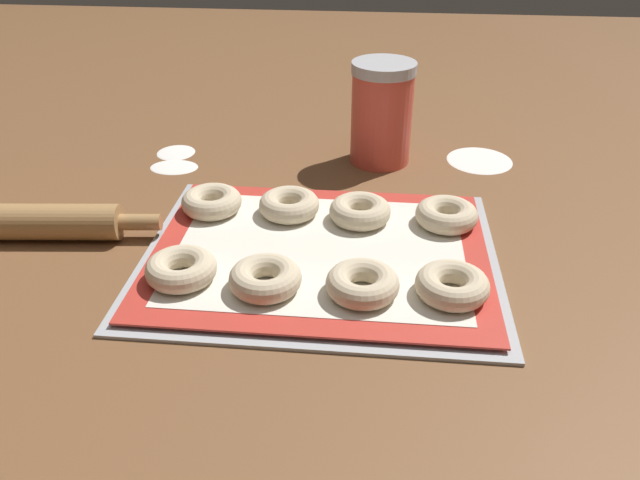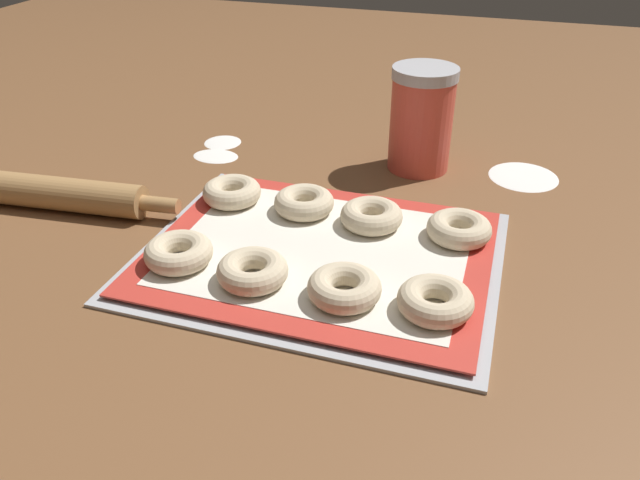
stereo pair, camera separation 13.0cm
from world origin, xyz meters
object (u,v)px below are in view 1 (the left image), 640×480
bagel_front_far_right (452,285)px  flour_canister (382,113)px  baking_tray (320,255)px  bagel_back_mid_right (360,211)px  bagel_back_mid_left (289,205)px  bagel_back_far_left (212,202)px  bagel_front_far_left (181,269)px  bagel_front_mid_left (265,278)px  bagel_front_mid_right (362,283)px  bagel_back_far_right (447,215)px

bagel_front_far_right → flour_canister: flour_canister is taller
baking_tray → bagel_front_far_right: bagel_front_far_right is taller
bagel_back_mid_right → bagel_back_mid_left: bearing=175.1°
baking_tray → bagel_back_far_left: 0.17m
baking_tray → bagel_front_far_left: bagel_front_far_left is taller
bagel_front_mid_left → bagel_front_far_right: 0.20m
bagel_front_far_right → bagel_back_mid_left: bearing=140.8°
bagel_front_far_left → flour_canister: bearing=59.8°
bagel_front_far_right → bagel_front_far_left: bearing=179.6°
baking_tray → bagel_back_mid_left: bearing=120.2°
bagel_front_mid_left → bagel_back_mid_left: (0.00, 0.16, 0.00)m
bagel_front_far_left → bagel_front_mid_right: (0.20, -0.01, 0.00)m
bagel_front_far_left → bagel_front_mid_right: bearing=-2.4°
bagel_back_mid_right → flour_canister: bearing=84.2°
bagel_front_mid_left → flour_canister: bearing=72.6°
bagel_back_mid_left → flour_canister: size_ratio=0.51×
baking_tray → bagel_front_far_right: bearing=-27.5°
bagel_front_mid_left → bagel_back_mid_right: bearing=59.2°
bagel_front_far_right → flour_canister: (-0.08, 0.36, 0.05)m
bagel_front_far_left → bagel_front_mid_right: size_ratio=1.00×
bagel_back_mid_left → bagel_front_far_left: bearing=-121.6°
bagel_front_mid_left → bagel_back_far_right: size_ratio=1.00×
bagel_back_mid_left → bagel_front_mid_left: bearing=-90.8°
bagel_front_far_right → flour_canister: size_ratio=0.51×
baking_tray → bagel_back_far_right: bearing=26.5°
bagel_back_far_left → bagel_back_far_right: 0.30m
bagel_back_far_left → flour_canister: 0.30m
flour_canister → bagel_front_far_left: bearing=-120.2°
bagel_front_far_right → bagel_back_mid_right: (-0.10, 0.15, 0.00)m
bagel_front_far_right → flour_canister: 0.37m
bagel_front_far_left → bagel_back_far_right: size_ratio=1.00×
baking_tray → bagel_front_far_right: size_ratio=5.34×
bagel_front_far_left → bagel_back_mid_left: bearing=58.4°
bagel_front_mid_left → bagel_back_far_left: same height
bagel_front_far_right → bagel_back_mid_left: size_ratio=1.00×
bagel_front_far_left → bagel_front_mid_right: 0.20m
bagel_back_far_left → bagel_back_far_right: bearing=-1.0°
bagel_back_mid_left → bagel_back_mid_right: (0.09, -0.01, 0.00)m
bagel_front_far_left → bagel_back_mid_right: same height
bagel_front_mid_right → bagel_back_mid_right: 0.16m
bagel_back_far_right → flour_canister: flour_canister is taller
bagel_back_mid_left → bagel_front_far_right: bearing=-39.2°
flour_canister → bagel_front_far_right: bearing=-77.4°
baking_tray → bagel_back_far_right: (0.15, 0.08, 0.02)m
baking_tray → flour_canister: 0.30m
bagel_front_far_left → bagel_back_far_right: bearing=26.8°
bagel_back_far_right → bagel_front_mid_right: bearing=-122.0°
bagel_back_far_left → bagel_front_far_right: bearing=-28.0°
baking_tray → bagel_back_mid_left: (-0.05, 0.08, 0.02)m
baking_tray → bagel_back_mid_right: bagel_back_mid_right is taller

